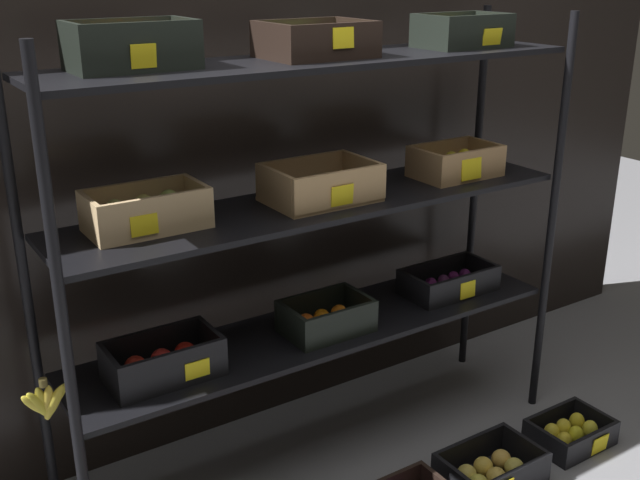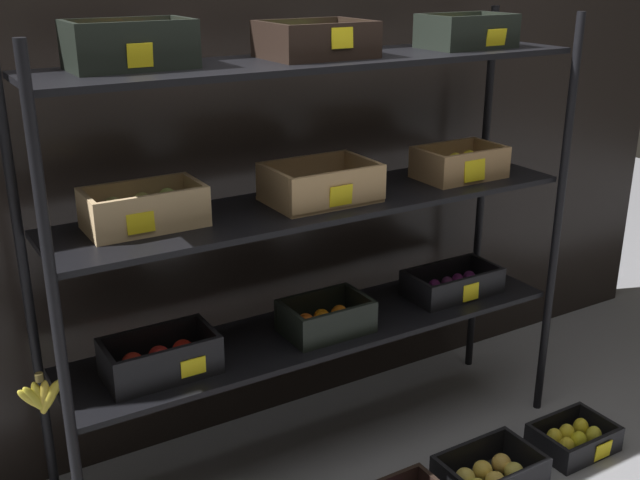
% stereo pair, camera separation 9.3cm
% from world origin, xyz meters
% --- Properties ---
extents(ground_plane, '(10.00, 10.00, 0.00)m').
position_xyz_m(ground_plane, '(0.00, 0.00, 0.00)').
color(ground_plane, gray).
extents(storefront_wall, '(4.28, 0.12, 2.29)m').
position_xyz_m(storefront_wall, '(0.00, 0.42, 1.15)').
color(storefront_wall, black).
rests_on(storefront_wall, ground_plane).
extents(display_rack, '(2.01, 0.46, 1.62)m').
position_xyz_m(display_rack, '(-0.03, 0.00, 1.02)').
color(display_rack, black).
rests_on(display_rack, ground_plane).
extents(crate_ground_apple_gold, '(0.36, 0.25, 0.13)m').
position_xyz_m(crate_ground_apple_gold, '(0.40, -0.50, 0.05)').
color(crate_ground_apple_gold, black).
rests_on(crate_ground_apple_gold, ground_plane).
extents(crate_ground_lemon, '(0.31, 0.23, 0.10)m').
position_xyz_m(crate_ground_lemon, '(0.84, -0.50, 0.04)').
color(crate_ground_lemon, black).
rests_on(crate_ground_lemon, ground_plane).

